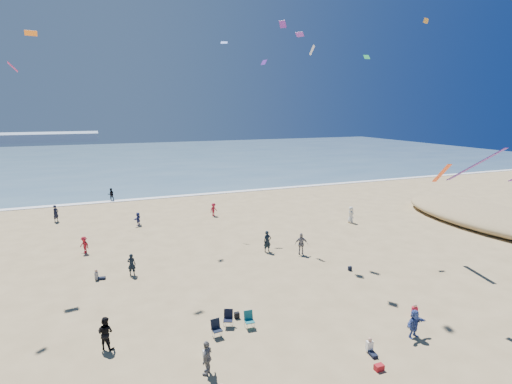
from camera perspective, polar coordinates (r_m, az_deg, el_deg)
name	(u,v)px	position (r m, az deg, el deg)	size (l,w,h in m)	color
ocean	(123,159)	(107.80, -18.51, 4.49)	(220.00, 100.00, 0.06)	#476B84
surf_line	(146,199)	(58.55, -15.43, -0.93)	(220.00, 1.20, 0.08)	white
standing_flyers	(205,257)	(32.53, -7.27, -9.17)	(37.10, 54.61, 1.93)	slate
seated_group	(313,346)	(22.27, 8.09, -20.94)	(18.89, 27.17, 0.84)	white
chair_cluster	(232,323)	(23.91, -3.49, -18.15)	(2.65, 1.52, 1.00)	black
white_tote	(206,354)	(22.06, -7.13, -21.94)	(0.35, 0.20, 0.40)	white
black_backpack	(237,315)	(25.27, -2.76, -17.20)	(0.30, 0.22, 0.38)	black
cooler	(379,367)	(21.92, 17.17, -22.83)	(0.45, 0.30, 0.30)	maroon
navy_bag	(350,268)	(32.71, 13.27, -10.58)	(0.28, 0.18, 0.34)	black
kites_aloft	(326,74)	(29.67, 9.93, 16.26)	(42.43, 43.00, 27.05)	gold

